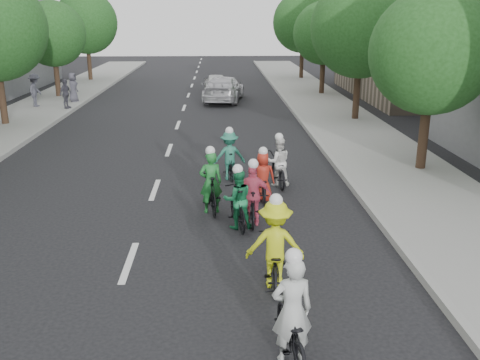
{
  "coord_description": "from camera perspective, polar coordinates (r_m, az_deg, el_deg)",
  "views": [
    {
      "loc": [
        1.97,
        -10.58,
        5.12
      ],
      "look_at": [
        2.51,
        2.68,
        1.0
      ],
      "focal_mm": 40.0,
      "sensor_mm": 36.0,
      "label": 1
    }
  ],
  "objects": [
    {
      "name": "cyclist_1",
      "position": [
        13.31,
        -0.25,
        -2.49
      ],
      "size": [
        0.81,
        1.81,
        1.65
      ],
      "rotation": [
        0.0,
        0.0,
        3.3
      ],
      "color": "black",
      "rests_on": "ground"
    },
    {
      "name": "cyclist_2",
      "position": [
        10.51,
        3.72,
        -7.62
      ],
      "size": [
        1.18,
        1.82,
        1.91
      ],
      "rotation": [
        0.0,
        0.0,
        3.07
      ],
      "color": "black",
      "rests_on": "ground"
    },
    {
      "name": "sidewalk_right",
      "position": [
        22.03,
        13.64,
        3.52
      ],
      "size": [
        4.0,
        80.0,
        0.15
      ],
      "primitive_type": "cube",
      "color": "gray",
      "rests_on": "ground"
    },
    {
      "name": "ground",
      "position": [
        11.92,
        -11.74,
        -8.59
      ],
      "size": [
        120.0,
        120.0,
        0.0
      ],
      "primitive_type": "plane",
      "color": "black",
      "rests_on": "ground"
    },
    {
      "name": "cyclist_6",
      "position": [
        16.69,
        4.09,
        1.47
      ],
      "size": [
        0.81,
        1.93,
        1.67
      ],
      "rotation": [
        0.0,
        0.0,
        3.23
      ],
      "color": "black",
      "rests_on": "ground"
    },
    {
      "name": "curb_left",
      "position": [
        22.65,
        -23.04,
        3.03
      ],
      "size": [
        0.18,
        80.0,
        0.18
      ],
      "primitive_type": "cube",
      "color": "#999993",
      "rests_on": "ground"
    },
    {
      "name": "cyclist_4",
      "position": [
        15.34,
        2.42,
        -0.13
      ],
      "size": [
        0.7,
        1.61,
        1.57
      ],
      "rotation": [
        0.0,
        0.0,
        3.14
      ],
      "color": "black",
      "rests_on": "ground"
    },
    {
      "name": "cyclist_0",
      "position": [
        8.49,
        5.45,
        -15.0
      ],
      "size": [
        0.81,
        1.82,
        1.89
      ],
      "rotation": [
        0.0,
        0.0,
        3.25
      ],
      "color": "black",
      "rests_on": "ground"
    },
    {
      "name": "follow_car_trail",
      "position": [
        37.2,
        -2.58,
        10.32
      ],
      "size": [
        1.74,
        3.86,
        1.29
      ],
      "primitive_type": "imported",
      "rotation": [
        0.0,
        0.0,
        3.2
      ],
      "color": "silver",
      "rests_on": "ground"
    },
    {
      "name": "tree_l_5",
      "position": [
        44.75,
        -16.1,
        15.84
      ],
      "size": [
        4.8,
        4.8,
        6.93
      ],
      "color": "black",
      "rests_on": "ground"
    },
    {
      "name": "tree_r_2",
      "position": [
        35.86,
        8.96,
        15.21
      ],
      "size": [
        4.0,
        4.0,
        5.97
      ],
      "color": "black",
      "rests_on": "ground"
    },
    {
      "name": "cyclist_5",
      "position": [
        14.38,
        -3.12,
        -0.94
      ],
      "size": [
        0.74,
        1.78,
        1.83
      ],
      "rotation": [
        0.0,
        0.0,
        3.29
      ],
      "color": "black",
      "rests_on": "ground"
    },
    {
      "name": "spectator_2",
      "position": [
        33.55,
        -17.39,
        9.42
      ],
      "size": [
        0.65,
        0.9,
        1.7
      ],
      "primitive_type": "imported",
      "rotation": [
        0.0,
        0.0,
        1.43
      ],
      "color": "#494854",
      "rests_on": "sidewalk_left"
    },
    {
      "name": "cyclist_3",
      "position": [
        13.49,
        1.38,
        -2.18
      ],
      "size": [
        0.94,
        1.57,
        1.73
      ],
      "rotation": [
        0.0,
        0.0,
        3.1
      ],
      "color": "black",
      "rests_on": "ground"
    },
    {
      "name": "tree_r_3",
      "position": [
        44.71,
        6.72,
        16.37
      ],
      "size": [
        4.8,
        4.8,
        6.93
      ],
      "color": "black",
      "rests_on": "ground"
    },
    {
      "name": "spectator_0",
      "position": [
        32.39,
        -21.0,
        8.93
      ],
      "size": [
        0.76,
        1.22,
        1.83
      ],
      "primitive_type": "imported",
      "rotation": [
        0.0,
        0.0,
        1.5
      ],
      "color": "#494955",
      "rests_on": "sidewalk_left"
    },
    {
      "name": "tree_l_4",
      "position": [
        36.06,
        -19.35,
        14.49
      ],
      "size": [
        4.0,
        4.0,
        5.97
      ],
      "color": "black",
      "rests_on": "ground"
    },
    {
      "name": "follow_car_lead",
      "position": [
        33.2,
        -1.75,
        9.7
      ],
      "size": [
        2.87,
        5.48,
        1.52
      ],
      "primitive_type": "imported",
      "rotation": [
        0.0,
        0.0,
        2.99
      ],
      "color": "silver",
      "rests_on": "ground"
    },
    {
      "name": "cyclist_7",
      "position": [
        17.24,
        -1.13,
        2.28
      ],
      "size": [
        1.09,
        1.55,
        1.72
      ],
      "rotation": [
        0.0,
        0.0,
        3.27
      ],
      "color": "black",
      "rests_on": "ground"
    },
    {
      "name": "bldg_se",
      "position": [
        37.33,
        20.41,
        14.5
      ],
      "size": [
        10.0,
        14.0,
        8.0
      ],
      "primitive_type": "cube",
      "color": "gray",
      "rests_on": "ground"
    },
    {
      "name": "spectator_1",
      "position": [
        31.2,
        -18.11,
        8.73
      ],
      "size": [
        0.69,
        1.02,
        1.6
      ],
      "primitive_type": "imported",
      "rotation": [
        0.0,
        0.0,
        1.22
      ],
      "color": "#4D4C58",
      "rests_on": "sidewalk_left"
    },
    {
      "name": "tree_r_1",
      "position": [
        27.06,
        12.76,
        15.57
      ],
      "size": [
        4.8,
        4.8,
        6.93
      ],
      "color": "black",
      "rests_on": "ground"
    },
    {
      "name": "curb_right",
      "position": [
        21.58,
        8.65,
        3.57
      ],
      "size": [
        0.18,
        80.0,
        0.18
      ],
      "primitive_type": "cube",
      "color": "#999993",
      "rests_on": "ground"
    },
    {
      "name": "tree_r_0",
      "position": [
        18.52,
        19.81,
        12.69
      ],
      "size": [
        4.0,
        4.0,
        5.97
      ],
      "color": "black",
      "rests_on": "ground"
    }
  ]
}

